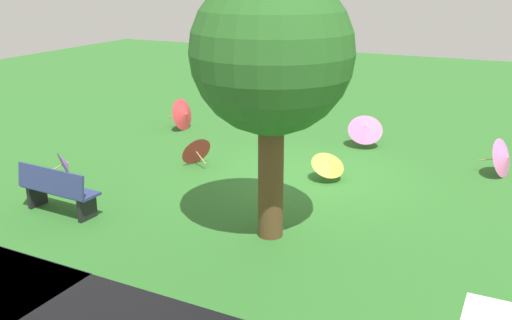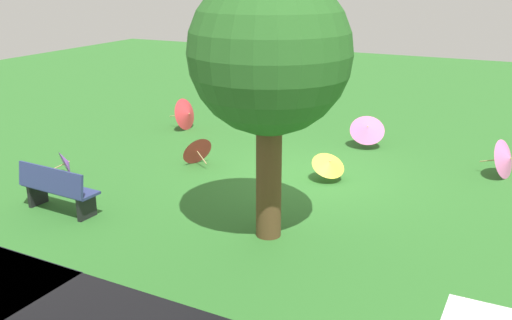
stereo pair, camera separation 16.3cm
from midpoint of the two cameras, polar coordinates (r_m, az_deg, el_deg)
The scene contains 9 objects.
ground at distance 12.49m, azimuth 4.22°, elevation -1.85°, with size 40.00×40.00×0.00m, color #2D6B28.
park_bench at distance 11.18m, azimuth -19.29°, elevation -2.77°, with size 1.63×0.59×0.90m.
shade_tree at distance 9.03m, azimuth 1.03°, elevation 10.16°, with size 2.55×2.55×4.32m.
parasol_pink_0 at distance 13.52m, azimuth 22.86°, elevation 0.21°, with size 0.88×0.94×0.86m.
parasol_red_0 at distance 16.33m, azimuth -7.31°, elevation 4.47°, with size 0.78×0.89×0.90m.
parasol_purple_0 at distance 13.22m, azimuth -18.49°, elevation -0.33°, with size 0.62×0.62×0.57m.
parasol_pink_3 at distance 14.76m, azimuth 10.35°, elevation 3.09°, with size 1.06×0.99×0.86m.
parasol_red_1 at distance 13.35m, azimuth -6.35°, elevation 1.01°, with size 0.79×0.84×0.71m.
parasol_yellow_1 at distance 12.32m, azimuth 6.74°, elevation -0.31°, with size 0.97×0.97×0.64m.
Camera 1 is at (-4.13, 11.01, 4.25)m, focal length 40.88 mm.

